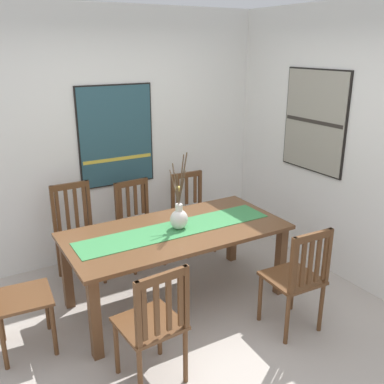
{
  "coord_description": "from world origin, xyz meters",
  "views": [
    {
      "loc": [
        -1.55,
        -2.61,
        2.3
      ],
      "look_at": [
        0.26,
        0.49,
        1.07
      ],
      "focal_mm": 40.3,
      "sensor_mm": 36.0,
      "label": 1
    }
  ],
  "objects_px": {
    "chair_3": "(298,277)",
    "painting_on_side_wall": "(315,121)",
    "chair_1": "(13,295)",
    "chair_4": "(138,221)",
    "chair_0": "(192,210)",
    "chair_5": "(77,232)",
    "centerpiece_vase": "(179,216)",
    "chair_2": "(154,323)",
    "dining_table": "(176,239)",
    "painting_on_back_wall": "(116,136)"
  },
  "relations": [
    {
      "from": "dining_table",
      "to": "chair_2",
      "type": "xyz_separation_m",
      "value": [
        -0.64,
        -0.86,
        -0.14
      ]
    },
    {
      "from": "chair_0",
      "to": "painting_on_side_wall",
      "type": "xyz_separation_m",
      "value": [
        0.98,
        -0.84,
        1.07
      ]
    },
    {
      "from": "chair_0",
      "to": "chair_5",
      "type": "distance_m",
      "value": 1.36
    },
    {
      "from": "chair_2",
      "to": "chair_5",
      "type": "relative_size",
      "value": 0.95
    },
    {
      "from": "centerpiece_vase",
      "to": "painting_on_back_wall",
      "type": "relative_size",
      "value": 0.65
    },
    {
      "from": "centerpiece_vase",
      "to": "chair_2",
      "type": "height_order",
      "value": "centerpiece_vase"
    },
    {
      "from": "chair_5",
      "to": "chair_3",
      "type": "bearing_deg",
      "value": -53.56
    },
    {
      "from": "centerpiece_vase",
      "to": "chair_5",
      "type": "height_order",
      "value": "centerpiece_vase"
    },
    {
      "from": "centerpiece_vase",
      "to": "chair_2",
      "type": "relative_size",
      "value": 0.76
    },
    {
      "from": "chair_2",
      "to": "painting_on_side_wall",
      "type": "bearing_deg",
      "value": 21.72
    },
    {
      "from": "chair_0",
      "to": "chair_4",
      "type": "relative_size",
      "value": 0.98
    },
    {
      "from": "chair_1",
      "to": "chair_2",
      "type": "xyz_separation_m",
      "value": [
        0.77,
        -0.85,
        -0.01
      ]
    },
    {
      "from": "dining_table",
      "to": "chair_4",
      "type": "bearing_deg",
      "value": 89.69
    },
    {
      "from": "centerpiece_vase",
      "to": "chair_4",
      "type": "distance_m",
      "value": 0.96
    },
    {
      "from": "chair_1",
      "to": "chair_4",
      "type": "xyz_separation_m",
      "value": [
        1.42,
        0.9,
        -0.02
      ]
    },
    {
      "from": "centerpiece_vase",
      "to": "painting_on_back_wall",
      "type": "bearing_deg",
      "value": 93.87
    },
    {
      "from": "chair_2",
      "to": "chair_4",
      "type": "height_order",
      "value": "chair_2"
    },
    {
      "from": "chair_5",
      "to": "painting_on_back_wall",
      "type": "xyz_separation_m",
      "value": [
        0.61,
        0.38,
        0.85
      ]
    },
    {
      "from": "dining_table",
      "to": "chair_1",
      "type": "distance_m",
      "value": 1.42
    },
    {
      "from": "chair_2",
      "to": "chair_3",
      "type": "distance_m",
      "value": 1.28
    },
    {
      "from": "chair_3",
      "to": "painting_on_side_wall",
      "type": "xyz_separation_m",
      "value": [
        1.03,
        0.96,
        1.05
      ]
    },
    {
      "from": "chair_5",
      "to": "painting_on_side_wall",
      "type": "relative_size",
      "value": 0.94
    },
    {
      "from": "dining_table",
      "to": "chair_1",
      "type": "relative_size",
      "value": 2.08
    },
    {
      "from": "chair_5",
      "to": "painting_on_side_wall",
      "type": "xyz_separation_m",
      "value": [
        2.35,
        -0.81,
        1.04
      ]
    },
    {
      "from": "chair_0",
      "to": "chair_4",
      "type": "xyz_separation_m",
      "value": [
        -0.68,
        -0.01,
        0.01
      ]
    },
    {
      "from": "chair_4",
      "to": "painting_on_side_wall",
      "type": "xyz_separation_m",
      "value": [
        1.67,
        -0.83,
        1.06
      ]
    },
    {
      "from": "centerpiece_vase",
      "to": "dining_table",
      "type": "bearing_deg",
      "value": 168.52
    },
    {
      "from": "chair_0",
      "to": "chair_1",
      "type": "distance_m",
      "value": 2.29
    },
    {
      "from": "chair_4",
      "to": "chair_2",
      "type": "bearing_deg",
      "value": -110.28
    },
    {
      "from": "chair_5",
      "to": "chair_1",
      "type": "bearing_deg",
      "value": -129.98
    },
    {
      "from": "dining_table",
      "to": "painting_on_back_wall",
      "type": "distance_m",
      "value": 1.45
    },
    {
      "from": "centerpiece_vase",
      "to": "chair_0",
      "type": "height_order",
      "value": "centerpiece_vase"
    },
    {
      "from": "chair_3",
      "to": "painting_on_side_wall",
      "type": "height_order",
      "value": "painting_on_side_wall"
    },
    {
      "from": "chair_3",
      "to": "painting_on_side_wall",
      "type": "distance_m",
      "value": 1.76
    },
    {
      "from": "centerpiece_vase",
      "to": "chair_2",
      "type": "bearing_deg",
      "value": -127.99
    },
    {
      "from": "chair_4",
      "to": "painting_on_side_wall",
      "type": "height_order",
      "value": "painting_on_side_wall"
    },
    {
      "from": "chair_0",
      "to": "dining_table",
      "type": "bearing_deg",
      "value": -127.52
    },
    {
      "from": "chair_2",
      "to": "chair_4",
      "type": "relative_size",
      "value": 1.03
    },
    {
      "from": "chair_3",
      "to": "chair_1",
      "type": "bearing_deg",
      "value": 156.58
    },
    {
      "from": "centerpiece_vase",
      "to": "chair_3",
      "type": "height_order",
      "value": "centerpiece_vase"
    },
    {
      "from": "chair_2",
      "to": "chair_5",
      "type": "distance_m",
      "value": 1.74
    },
    {
      "from": "chair_1",
      "to": "chair_4",
      "type": "distance_m",
      "value": 1.68
    },
    {
      "from": "chair_3",
      "to": "chair_4",
      "type": "relative_size",
      "value": 1.04
    },
    {
      "from": "dining_table",
      "to": "chair_4",
      "type": "xyz_separation_m",
      "value": [
        0.0,
        0.89,
        -0.15
      ]
    },
    {
      "from": "centerpiece_vase",
      "to": "chair_2",
      "type": "distance_m",
      "value": 1.14
    },
    {
      "from": "chair_2",
      "to": "painting_on_side_wall",
      "type": "height_order",
      "value": "painting_on_side_wall"
    },
    {
      "from": "dining_table",
      "to": "painting_on_back_wall",
      "type": "height_order",
      "value": "painting_on_back_wall"
    },
    {
      "from": "chair_0",
      "to": "chair_1",
      "type": "xyz_separation_m",
      "value": [
        -2.1,
        -0.91,
        0.03
      ]
    },
    {
      "from": "chair_0",
      "to": "chair_5",
      "type": "xyz_separation_m",
      "value": [
        -1.36,
        -0.02,
        0.03
      ]
    },
    {
      "from": "chair_3",
      "to": "painting_on_back_wall",
      "type": "distance_m",
      "value": 2.43
    }
  ]
}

